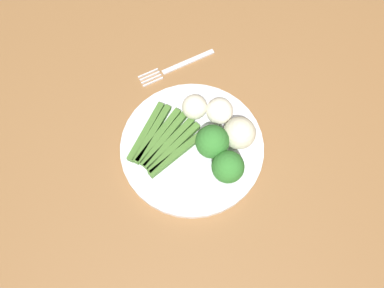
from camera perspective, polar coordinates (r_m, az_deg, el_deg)
ground_plane at (r=1.37m, az=1.39°, el=-12.40°), size 6.00×6.00×0.02m
dining_table at (r=0.75m, az=2.49°, el=-3.24°), size 1.30×1.09×0.72m
plate at (r=0.66m, az=-0.00°, el=-0.43°), size 0.27×0.27×0.01m
asparagus_bundle at (r=0.65m, az=-4.68°, el=0.56°), size 0.15×0.15×0.01m
broccoli_outer_edge at (r=0.60m, az=5.82°, el=-3.72°), size 0.06×0.06×0.07m
broccoli_front_left at (r=0.61m, az=3.15°, el=0.32°), size 0.06×0.06×0.07m
cauliflower_back_right at (r=0.64m, az=7.72°, el=1.55°), size 0.06×0.06×0.06m
cauliflower_back at (r=0.66m, az=0.41°, el=6.00°), size 0.05×0.05×0.05m
cauliflower_edge at (r=0.66m, az=4.48°, el=5.34°), size 0.05×0.05×0.05m
fork at (r=0.76m, az=-2.72°, el=12.33°), size 0.06×0.16×0.00m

